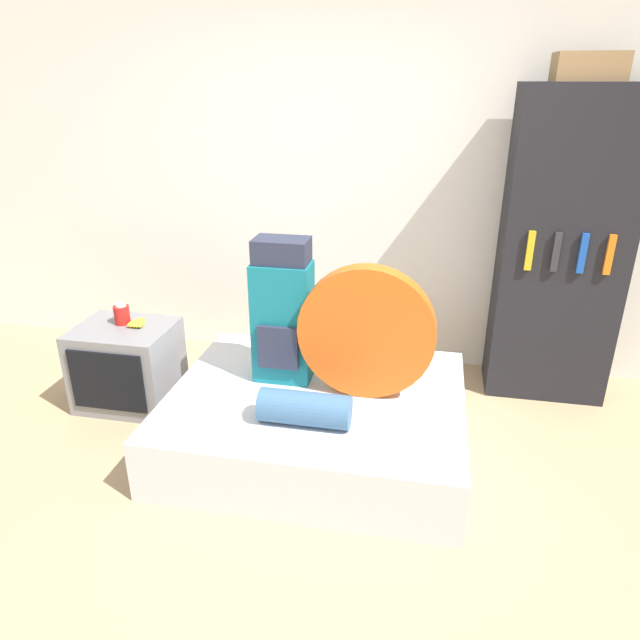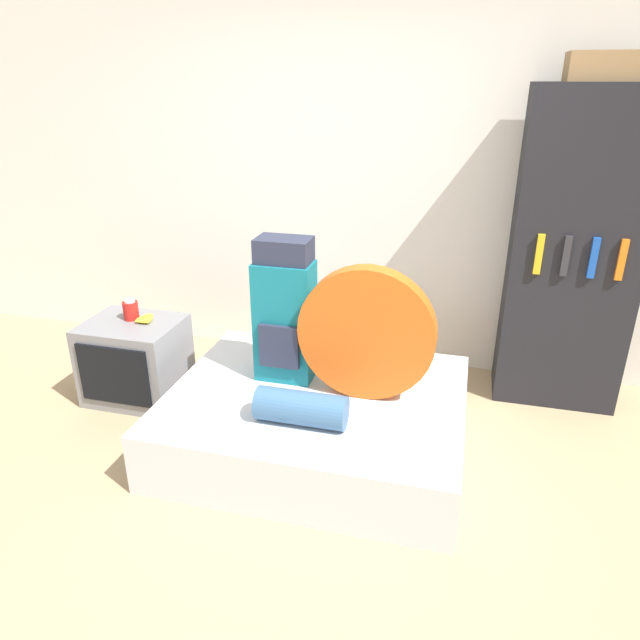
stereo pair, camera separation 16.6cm
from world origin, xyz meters
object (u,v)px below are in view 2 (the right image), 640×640
object	(u,v)px
sleeping_roll	(301,408)
cardboard_box	(603,66)
television	(136,360)
tent_bag	(367,333)
bookshelf	(573,255)
backpack	(285,313)
canister	(131,310)

from	to	relation	value
sleeping_roll	cardboard_box	size ratio (longest dim) A/B	1.26
television	cardboard_box	size ratio (longest dim) A/B	1.62
television	cardboard_box	distance (m)	3.31
tent_bag	bookshelf	distance (m)	1.47
backpack	tent_bag	size ratio (longest dim) A/B	1.12
backpack	canister	size ratio (longest dim) A/B	6.23
sleeping_roll	canister	world-z (taller)	canister
tent_bag	television	world-z (taller)	tent_bag
backpack	television	size ratio (longest dim) A/B	1.39
backpack	canister	distance (m)	1.13
sleeping_roll	canister	distance (m)	1.48
backpack	cardboard_box	size ratio (longest dim) A/B	2.25
tent_bag	bookshelf	size ratio (longest dim) A/B	0.38
backpack	canister	bearing A→B (deg)	172.53
tent_bag	backpack	bearing A→B (deg)	169.29
backpack	cardboard_box	distance (m)	2.22
television	canister	xyz separation A→B (m)	(-0.03, 0.06, 0.33)
backpack	cardboard_box	bearing A→B (deg)	27.06
bookshelf	sleeping_roll	bearing A→B (deg)	-137.18
tent_bag	canister	xyz separation A→B (m)	(-1.60, 0.24, -0.12)
television	canister	bearing A→B (deg)	112.54
sleeping_roll	canister	bearing A→B (deg)	155.46
tent_bag	television	bearing A→B (deg)	173.60
canister	cardboard_box	size ratio (longest dim) A/B	0.36
backpack	sleeping_roll	distance (m)	0.61
bookshelf	cardboard_box	world-z (taller)	cardboard_box
tent_bag	bookshelf	bearing A→B (deg)	39.07
backpack	bookshelf	bearing A→B (deg)	26.84
backpack	sleeping_roll	size ratio (longest dim) A/B	1.78
sleeping_roll	television	world-z (taller)	television
backpack	television	bearing A→B (deg)	175.60
canister	backpack	bearing A→B (deg)	-7.47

